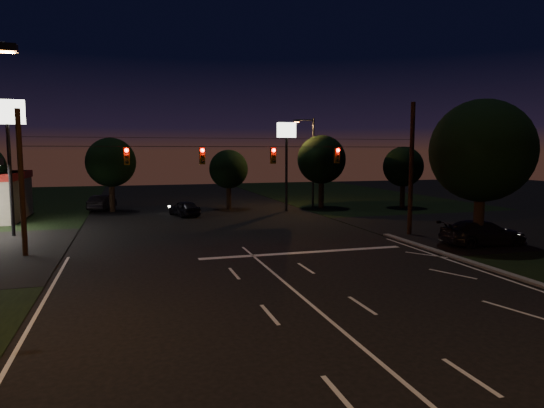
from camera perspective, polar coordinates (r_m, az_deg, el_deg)
name	(u,v)px	position (r m, az deg, el deg)	size (l,w,h in m)	color
ground	(340,329)	(16.34, 8.03, -14.37)	(140.00, 140.00, 0.00)	black
cross_street_right	(495,227)	(40.30, 24.74, -2.50)	(20.00, 16.00, 0.02)	black
stop_bar	(304,252)	(27.68, 3.80, -5.71)	(12.00, 0.50, 0.01)	silver
utility_pole_right	(409,235)	(34.74, 15.84, -3.49)	(0.30, 0.30, 9.00)	black
utility_pole_left	(26,256)	(29.98, -27.00, -5.47)	(0.28, 0.28, 8.00)	black
signal_span	(238,155)	(29.56, -3.97, 5.79)	(24.00, 0.40, 1.56)	black
pole_sign_left_near	(8,132)	(36.70, -28.66, 7.44)	(2.20, 0.30, 9.10)	black
pole_sign_right	(286,146)	(46.20, 1.71, 6.88)	(1.80, 0.30, 8.40)	black
street_light_right_far	(311,156)	(49.17, 4.58, 5.67)	(2.20, 0.35, 9.00)	black
tree_right_near	(480,152)	(31.25, 23.30, 5.64)	(6.00, 6.00, 8.76)	black
tree_far_b	(111,163)	(48.06, -18.40, 4.60)	(4.60, 4.60, 6.98)	black
tree_far_c	(228,170)	(47.97, -5.14, 4.04)	(3.80, 3.80, 5.86)	black
tree_far_d	(321,160)	(48.66, 5.81, 5.16)	(4.80, 4.80, 7.30)	black
tree_far_e	(403,167)	(50.50, 15.13, 4.20)	(4.00, 4.00, 6.18)	black
car_oncoming_a	(184,208)	(43.58, -10.27, -0.49)	(1.63, 4.04, 1.38)	black
car_oncoming_b	(102,203)	(49.99, -19.36, 0.16)	(1.55, 4.45, 1.47)	black
car_cross	(483,233)	(32.21, 23.58, -3.14)	(2.16, 5.31, 1.54)	black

